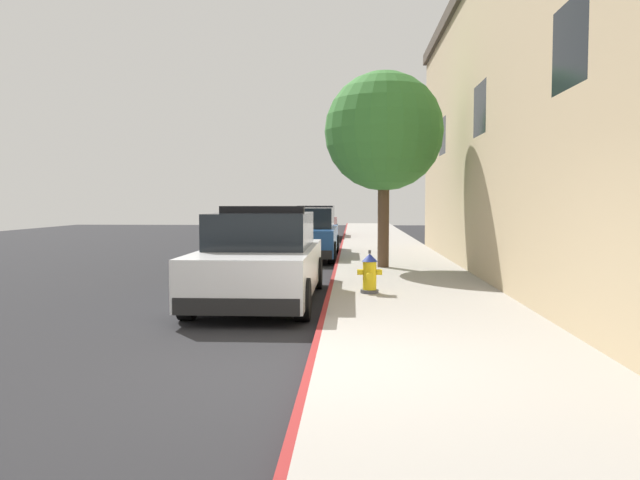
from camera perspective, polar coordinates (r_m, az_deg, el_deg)
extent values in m
cube|color=#232326|center=(16.99, -13.62, -2.85)|extent=(32.00, 60.00, 0.20)
cube|color=#9E9991|center=(16.30, 7.04, -2.43)|extent=(3.05, 60.00, 0.15)
cube|color=maroon|center=(16.27, 1.53, -2.41)|extent=(0.08, 60.00, 0.15)
cube|color=black|center=(8.68, 21.97, 16.24)|extent=(0.06, 1.30, 1.10)
cube|color=black|center=(13.90, 14.48, 11.47)|extent=(0.06, 1.30, 1.10)
cube|color=black|center=(19.28, 11.21, 9.27)|extent=(0.06, 1.30, 1.10)
cube|color=white|center=(10.96, -5.36, -2.66)|extent=(1.84, 4.80, 0.76)
cube|color=black|center=(11.06, -5.27, 0.93)|extent=(1.64, 2.50, 0.60)
cube|color=black|center=(8.71, -7.61, -6.02)|extent=(1.76, 0.16, 0.24)
cube|color=black|center=(13.29, -3.89, -2.69)|extent=(1.76, 0.16, 0.24)
cylinder|color=black|center=(12.80, -8.06, -2.96)|extent=(0.22, 0.64, 0.64)
cylinder|color=black|center=(12.58, -0.34, -3.03)|extent=(0.22, 0.64, 0.64)
cylinder|color=black|center=(9.52, -12.01, -5.25)|extent=(0.22, 0.64, 0.64)
cylinder|color=black|center=(9.22, -1.59, -5.45)|extent=(0.22, 0.64, 0.64)
cube|color=black|center=(11.00, -5.32, 2.79)|extent=(1.48, 0.20, 0.12)
cube|color=red|center=(11.05, -7.12, 2.78)|extent=(0.44, 0.18, 0.11)
cube|color=#1E33E0|center=(10.95, -3.51, 2.80)|extent=(0.44, 0.18, 0.11)
cube|color=navy|center=(19.25, -1.27, 0.03)|extent=(1.84, 4.80, 0.76)
cube|color=black|center=(19.37, -1.24, 2.06)|extent=(1.64, 2.50, 0.60)
cube|color=black|center=(16.94, -1.86, -1.34)|extent=(1.76, 0.16, 0.24)
cube|color=black|center=(21.59, -0.81, -0.28)|extent=(1.76, 0.16, 0.24)
cylinder|color=black|center=(21.03, -3.26, -0.39)|extent=(0.22, 0.64, 0.64)
cylinder|color=black|center=(20.91, 1.43, -0.41)|extent=(0.22, 0.64, 0.64)
cylinder|color=black|center=(17.67, -4.47, -1.15)|extent=(0.22, 0.64, 0.64)
cylinder|color=black|center=(17.52, 1.12, -1.17)|extent=(0.22, 0.64, 0.64)
cube|color=maroon|center=(29.61, -0.34, 1.26)|extent=(1.84, 4.80, 0.76)
cube|color=black|center=(29.74, -0.32, 2.58)|extent=(1.64, 2.50, 0.60)
cube|color=black|center=(27.29, -0.63, 0.52)|extent=(1.76, 0.16, 0.24)
cube|color=black|center=(31.95, -0.09, 0.96)|extent=(1.76, 0.16, 0.24)
cylinder|color=black|center=(31.37, -1.73, 0.91)|extent=(0.22, 0.64, 0.64)
cylinder|color=black|center=(31.28, 1.42, 0.91)|extent=(0.22, 0.64, 0.64)
cylinder|color=black|center=(27.99, -2.30, 0.59)|extent=(0.22, 0.64, 0.64)
cylinder|color=black|center=(27.88, 1.22, 0.58)|extent=(0.22, 0.64, 0.64)
cylinder|color=#4C4C51|center=(11.10, 4.54, -4.68)|extent=(0.32, 0.32, 0.06)
cylinder|color=yellow|center=(11.06, 4.55, -3.25)|extent=(0.24, 0.24, 0.50)
cone|color=navy|center=(11.03, 4.56, -1.60)|extent=(0.28, 0.28, 0.14)
cylinder|color=#4C4C51|center=(11.02, 4.56, -1.08)|extent=(0.05, 0.05, 0.06)
cylinder|color=yellow|center=(11.05, 3.67, -2.94)|extent=(0.10, 0.10, 0.10)
cylinder|color=yellow|center=(11.06, 5.43, -2.94)|extent=(0.10, 0.10, 0.10)
cylinder|color=yellow|center=(10.88, 4.57, -3.31)|extent=(0.13, 0.12, 0.13)
cylinder|color=brown|center=(15.41, 5.81, 1.81)|extent=(0.28, 0.28, 2.31)
sphere|color=#387A33|center=(15.50, 5.86, 9.85)|extent=(2.90, 2.90, 2.90)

